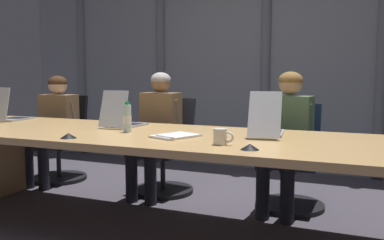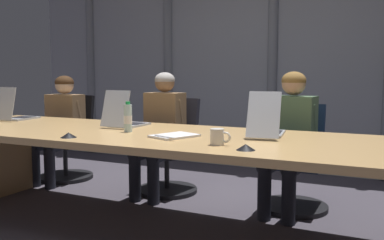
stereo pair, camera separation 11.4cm
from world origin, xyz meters
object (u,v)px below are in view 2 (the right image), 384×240
Objects in this scene: laptop_center at (267,127)px; person_center at (289,133)px; laptop_left_end at (16,114)px; conference_mic_middle at (246,147)px; office_chair_center at (295,169)px; laptop_left_mid at (125,120)px; spiral_notepad at (174,136)px; person_left_end at (60,121)px; person_left_mid at (160,126)px; office_chair_left_mid at (170,157)px; water_bottle_primary at (128,118)px; conference_mic_left_side at (69,135)px; office_chair_left_end at (68,147)px; coffee_mug_near at (218,137)px.

laptop_center is 0.43× the size of person_center.
conference_mic_middle is at bearing -108.89° from laptop_left_end.
office_chair_center is 1.45m from conference_mic_middle.
spiral_notepad is (0.64, -0.35, -0.05)m from laptop_left_mid.
person_left_end is 0.97× the size of person_left_mid.
person_center is at bearing -63.01° from laptop_left_mid.
laptop_left_mid reaches higher than office_chair_left_mid.
laptop_center is 1.03m from water_bottle_primary.
person_center reaches higher than office_chair_left_mid.
conference_mic_left_side is at bearing -40.50° from office_chair_center.
person_left_mid is 1.00× the size of person_center.
person_left_end is (-2.50, -0.15, 0.32)m from office_chair_center.
laptop_center is 4.63× the size of conference_mic_left_side.
conference_mic_left_side is (1.30, -1.45, 0.40)m from office_chair_left_end.
person_left_mid is 1.77m from conference_mic_middle.
laptop_left_mid is at bearing 57.12° from office_chair_left_end.
laptop_left_end is at bearing -49.60° from office_chair_left_mid.
spiral_notepad is at bearing -118.34° from laptop_left_mid.
office_chair_center is at bearing 80.99° from coffee_mug_near.
person_center is (2.48, 0.00, 0.02)m from person_left_end.
laptop_left_mid is at bearing 153.35° from conference_mic_middle.
laptop_center is 1.38m from person_left_mid.
person_left_mid is 1.29m from conference_mic_left_side.
coffee_mug_near is (-0.17, -0.50, -0.01)m from laptop_center.
person_left_end is at bearing 153.58° from coffee_mug_near.
conference_mic_middle is (0.04, -0.60, -0.04)m from laptop_center.
office_chair_left_end is at bearing 172.75° from spiral_notepad.
conference_mic_middle is (1.04, -0.36, -0.09)m from water_bottle_primary.
spiral_notepad is at bearing 38.27° from office_chair_left_mid.
person_center reaches higher than spiral_notepad.
person_center is at bearing -7.37° from office_chair_center.
laptop_left_end is at bearing 165.93° from conference_mic_middle.
person_center is (1.22, -0.15, 0.33)m from office_chair_left_mid.
laptop_left_mid is 0.35× the size of person_left_end.
water_bottle_primary is at bearing 15.91° from person_left_mid.
spiral_notepad is at bearing 112.04° from laptop_center.
office_chair_center is 1.31m from person_left_mid.
coffee_mug_near is at bearing -1.88° from spiral_notepad.
laptop_left_mid is at bearing 62.53° from person_left_end.
spiral_notepad is (0.65, -0.96, 0.07)m from person_left_mid.
office_chair_center reaches higher than coffee_mug_near.
person_left_mid reaches higher than person_left_end.
water_bottle_primary is 1.11m from conference_mic_middle.
person_center is at bearing 91.21° from conference_mic_middle.
person_left_end is 2.80m from conference_mic_middle.
office_chair_left_end is 0.81× the size of person_left_end.
office_chair_center is at bearing 44.76° from water_bottle_primary.
water_bottle_primary reaches higher than conference_mic_left_side.
person_left_end is at bearing 134.30° from conference_mic_left_side.
conference_mic_left_side is 0.30× the size of spiral_notepad.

